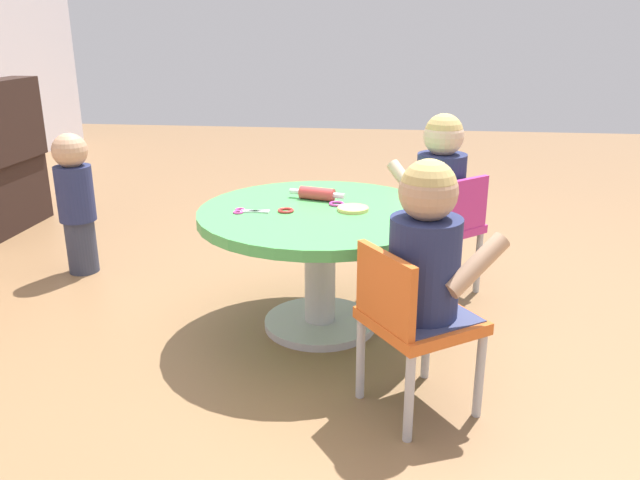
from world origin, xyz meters
The scene contains 12 objects.
ground_plane centered at (0.00, 0.00, 0.00)m, with size 10.00×10.00×0.00m, color olive.
craft_table centered at (0.00, 0.00, 0.37)m, with size 0.92×0.92×0.48m.
child_chair_left centered at (-0.54, -0.34, 0.31)m, with size 0.42×0.42×0.54m.
seated_child_left centered at (-0.52, -0.37, 0.53)m, with size 0.42×0.44×0.51m.
child_chair_right centered at (0.41, -0.49, 0.31)m, with size 0.42×0.42×0.54m.
seated_child_right centered at (0.44, -0.47, 0.53)m, with size 0.44×0.43×0.51m.
toddler_standing centered at (0.46, 1.21, 0.36)m, with size 0.17×0.17×0.67m.
rolling_pin centered at (0.14, 0.03, 0.51)m, with size 0.08×0.23×0.05m.
craft_scissors centered at (-0.06, 0.27, 0.49)m, with size 0.08×0.14×0.01m.
playdough_blob_0 centered at (0.00, -0.12, 0.49)m, with size 0.12×0.12×0.01m, color #F2CC72.
cookie_cutter_0 centered at (0.07, -0.06, 0.49)m, with size 0.06×0.06×0.01m, color #D83FA5.
cookie_cutter_1 centered at (-0.04, 0.12, 0.49)m, with size 0.06×0.06×0.01m, color red.
Camera 1 is at (-2.30, -0.27, 1.15)m, focal length 36.07 mm.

